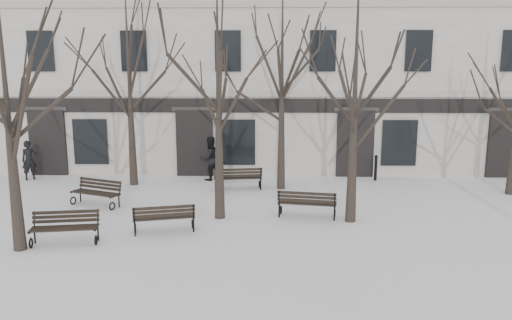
{
  "coord_description": "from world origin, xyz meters",
  "views": [
    {
      "loc": [
        -0.29,
        -13.56,
        4.84
      ],
      "look_at": [
        -0.69,
        3.0,
        1.66
      ],
      "focal_mm": 35.0,
      "sensor_mm": 36.0,
      "label": 1
    }
  ],
  "objects_px": {
    "tree_0": "(3,62)",
    "tree_1": "(218,69)",
    "bench_2": "(307,203)",
    "bench_3": "(97,192)",
    "bench_1": "(164,217)",
    "bench_0": "(65,226)",
    "tree_2": "(356,61)",
    "bench_4": "(238,177)"
  },
  "relations": [
    {
      "from": "tree_0",
      "to": "tree_1",
      "type": "relative_size",
      "value": 1.04
    },
    {
      "from": "bench_2",
      "to": "bench_3",
      "type": "distance_m",
      "value": 7.32
    },
    {
      "from": "bench_1",
      "to": "bench_3",
      "type": "xyz_separation_m",
      "value": [
        -2.94,
        2.82,
        0.01
      ]
    },
    {
      "from": "bench_0",
      "to": "bench_3",
      "type": "height_order",
      "value": "bench_3"
    },
    {
      "from": "tree_1",
      "to": "bench_3",
      "type": "distance_m",
      "value": 6.24
    },
    {
      "from": "tree_0",
      "to": "tree_2",
      "type": "relative_size",
      "value": 0.99
    },
    {
      "from": "bench_0",
      "to": "bench_1",
      "type": "relative_size",
      "value": 1.0
    },
    {
      "from": "tree_0",
      "to": "bench_4",
      "type": "bearing_deg",
      "value": 50.4
    },
    {
      "from": "tree_0",
      "to": "bench_1",
      "type": "bearing_deg",
      "value": 21.82
    },
    {
      "from": "tree_2",
      "to": "bench_4",
      "type": "bearing_deg",
      "value": 134.23
    },
    {
      "from": "tree_1",
      "to": "bench_4",
      "type": "relative_size",
      "value": 3.93
    },
    {
      "from": "tree_1",
      "to": "bench_4",
      "type": "xyz_separation_m",
      "value": [
        0.37,
        3.61,
        -4.2
      ]
    },
    {
      "from": "tree_0",
      "to": "bench_3",
      "type": "distance_m",
      "value": 6.15
    },
    {
      "from": "tree_1",
      "to": "bench_4",
      "type": "height_order",
      "value": "tree_1"
    },
    {
      "from": "tree_1",
      "to": "bench_2",
      "type": "xyz_separation_m",
      "value": [
        2.79,
        0.05,
        -4.2
      ]
    },
    {
      "from": "tree_0",
      "to": "tree_2",
      "type": "xyz_separation_m",
      "value": [
        9.17,
        2.67,
        0.04
      ]
    },
    {
      "from": "tree_2",
      "to": "bench_1",
      "type": "distance_m",
      "value": 7.27
    },
    {
      "from": "bench_0",
      "to": "bench_4",
      "type": "height_order",
      "value": "bench_4"
    },
    {
      "from": "tree_1",
      "to": "bench_4",
      "type": "distance_m",
      "value": 5.55
    },
    {
      "from": "tree_0",
      "to": "bench_0",
      "type": "relative_size",
      "value": 4.24
    },
    {
      "from": "bench_3",
      "to": "bench_0",
      "type": "bearing_deg",
      "value": -61.23
    },
    {
      "from": "tree_2",
      "to": "bench_2",
      "type": "bearing_deg",
      "value": 167.21
    },
    {
      "from": "bench_0",
      "to": "bench_2",
      "type": "xyz_separation_m",
      "value": [
        6.8,
        2.49,
        0.02
      ]
    },
    {
      "from": "tree_0",
      "to": "tree_2",
      "type": "bearing_deg",
      "value": 16.25
    },
    {
      "from": "tree_2",
      "to": "bench_2",
      "type": "relative_size",
      "value": 4.09
    },
    {
      "from": "tree_0",
      "to": "bench_2",
      "type": "bearing_deg",
      "value": 20.82
    },
    {
      "from": "tree_1",
      "to": "bench_3",
      "type": "bearing_deg",
      "value": 163.44
    },
    {
      "from": "tree_0",
      "to": "bench_3",
      "type": "height_order",
      "value": "tree_0"
    },
    {
      "from": "tree_0",
      "to": "bench_3",
      "type": "bearing_deg",
      "value": 81.68
    },
    {
      "from": "tree_2",
      "to": "bench_2",
      "type": "height_order",
      "value": "tree_2"
    },
    {
      "from": "bench_4",
      "to": "tree_2",
      "type": "bearing_deg",
      "value": 126.32
    },
    {
      "from": "tree_1",
      "to": "bench_1",
      "type": "distance_m",
      "value": 4.72
    },
    {
      "from": "tree_1",
      "to": "bench_1",
      "type": "relative_size",
      "value": 4.06
    },
    {
      "from": "tree_2",
      "to": "bench_1",
      "type": "xyz_separation_m",
      "value": [
        -5.61,
        -1.25,
        -4.45
      ]
    },
    {
      "from": "tree_2",
      "to": "bench_4",
      "type": "height_order",
      "value": "tree_2"
    },
    {
      "from": "bench_0",
      "to": "bench_2",
      "type": "height_order",
      "value": "bench_2"
    },
    {
      "from": "tree_0",
      "to": "tree_1",
      "type": "bearing_deg",
      "value": 30.16
    },
    {
      "from": "bench_0",
      "to": "bench_2",
      "type": "distance_m",
      "value": 7.24
    },
    {
      "from": "bench_3",
      "to": "bench_4",
      "type": "bearing_deg",
      "value": 48.11
    },
    {
      "from": "tree_0",
      "to": "tree_2",
      "type": "distance_m",
      "value": 9.55
    },
    {
      "from": "tree_1",
      "to": "tree_2",
      "type": "xyz_separation_m",
      "value": [
        4.13,
        -0.26,
        0.23
      ]
    },
    {
      "from": "tree_0",
      "to": "bench_2",
      "type": "distance_m",
      "value": 9.46
    }
  ]
}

